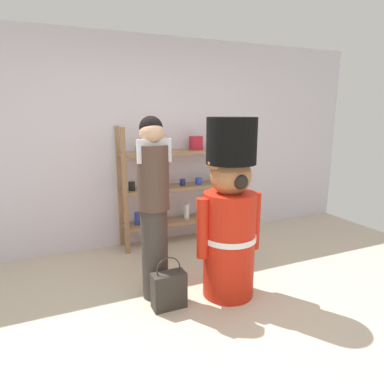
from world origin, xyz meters
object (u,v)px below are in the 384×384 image
person_shopper (154,204)px  shopping_bag (169,290)px  teddy_bear_guard (230,214)px  merchandise_shelf (174,184)px

person_shopper → shopping_bag: (0.04, -0.24, -0.73)m
person_shopper → teddy_bear_guard: bearing=-20.8°
shopping_bag → merchandise_shelf: bearing=66.9°
teddy_bear_guard → person_shopper: size_ratio=0.99×
teddy_bear_guard → merchandise_shelf: bearing=88.4°
teddy_bear_guard → person_shopper: bearing=159.2°
merchandise_shelf → person_shopper: (-0.68, -1.25, 0.12)m
merchandise_shelf → person_shopper: 1.43m
teddy_bear_guard → shopping_bag: teddy_bear_guard is taller
person_shopper → shopping_bag: size_ratio=3.49×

